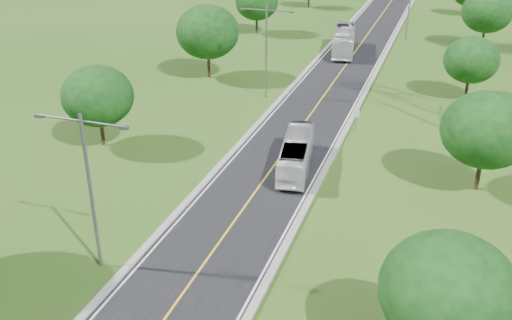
# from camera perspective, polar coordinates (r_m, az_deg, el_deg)

# --- Properties ---
(ground) EXTENTS (260.00, 260.00, 0.00)m
(ground) POSITION_cam_1_polar(r_m,az_deg,el_deg) (76.36, 8.89, 9.23)
(ground) COLOR #214814
(ground) RESTS_ON ground
(road) EXTENTS (8.00, 150.00, 0.06)m
(road) POSITION_cam_1_polar(r_m,az_deg,el_deg) (82.05, 9.69, 10.34)
(road) COLOR black
(road) RESTS_ON ground
(curb_left) EXTENTS (0.50, 150.00, 0.22)m
(curb_left) POSITION_cam_1_polar(r_m,az_deg,el_deg) (82.79, 6.76, 10.71)
(curb_left) COLOR gray
(curb_left) RESTS_ON ground
(curb_right) EXTENTS (0.50, 150.00, 0.22)m
(curb_right) POSITION_cam_1_polar(r_m,az_deg,el_deg) (81.50, 12.68, 10.04)
(curb_right) COLOR gray
(curb_right) RESTS_ON ground
(speed_limit_sign) EXTENTS (0.55, 0.09, 2.40)m
(speed_limit_sign) POSITION_cam_1_polar(r_m,az_deg,el_deg) (54.44, 10.00, 4.18)
(speed_limit_sign) COLOR slate
(speed_limit_sign) RESTS_ON ground
(streetlight_near_left) EXTENTS (5.90, 0.25, 10.00)m
(streetlight_near_left) POSITION_cam_1_polar(r_m,az_deg,el_deg) (34.09, -16.35, -1.94)
(streetlight_near_left) COLOR slate
(streetlight_near_left) RESTS_ON ground
(streetlight_mid_left) EXTENTS (5.90, 0.25, 10.00)m
(streetlight_mid_left) POSITION_cam_1_polar(r_m,az_deg,el_deg) (62.10, 1.04, 11.45)
(streetlight_mid_left) COLOR slate
(streetlight_mid_left) RESTS_ON ground
(streetlight_far_right) EXTENTS (5.90, 0.25, 10.00)m
(streetlight_far_right) POSITION_cam_1_polar(r_m,az_deg,el_deg) (91.81, 15.15, 15.23)
(streetlight_far_right) COLOR slate
(streetlight_far_right) RESTS_ON ground
(tree_lb) EXTENTS (6.30, 6.30, 7.33)m
(tree_lb) POSITION_cam_1_polar(r_m,az_deg,el_deg) (52.03, -15.55, 6.19)
(tree_lb) COLOR black
(tree_lb) RESTS_ON ground
(tree_lc) EXTENTS (7.56, 7.56, 8.79)m
(tree_lc) POSITION_cam_1_polar(r_m,az_deg,el_deg) (69.85, -4.87, 12.65)
(tree_lc) COLOR black
(tree_lc) RESTS_ON ground
(tree_ld) EXTENTS (6.72, 6.72, 7.82)m
(tree_ld) POSITION_cam_1_polar(r_m,az_deg,el_deg) (92.63, 0.07, 15.54)
(tree_ld) COLOR black
(tree_ld) RESTS_ON ground
(tree_ra) EXTENTS (6.30, 6.30, 7.33)m
(tree_ra) POSITION_cam_1_polar(r_m,az_deg,el_deg) (27.77, 18.66, -12.36)
(tree_ra) COLOR black
(tree_ra) RESTS_ON ground
(tree_rb) EXTENTS (6.72, 6.72, 7.82)m
(tree_rb) POSITION_cam_1_polar(r_m,az_deg,el_deg) (45.43, 22.08, 2.81)
(tree_rb) COLOR black
(tree_rb) RESTS_ON ground
(tree_rc) EXTENTS (5.88, 5.88, 6.84)m
(tree_rc) POSITION_cam_1_polar(r_m,az_deg,el_deg) (66.51, 20.74, 9.34)
(tree_rc) COLOR black
(tree_rc) RESTS_ON ground
(tree_rd) EXTENTS (7.14, 7.14, 8.30)m
(tree_rd) POSITION_cam_1_polar(r_m,az_deg,el_deg) (89.84, 22.15, 13.62)
(tree_rd) COLOR black
(tree_rd) RESTS_ON ground
(bus_outbound) EXTENTS (3.74, 9.71, 2.64)m
(bus_outbound) POSITION_cam_1_polar(r_m,az_deg,el_deg) (46.95, 4.04, 0.67)
(bus_outbound) COLOR beige
(bus_outbound) RESTS_ON road
(bus_inbound) EXTENTS (4.59, 12.21, 3.32)m
(bus_inbound) POSITION_cam_1_polar(r_m,az_deg,el_deg) (82.57, 8.79, 11.71)
(bus_inbound) COLOR silver
(bus_inbound) RESTS_ON road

